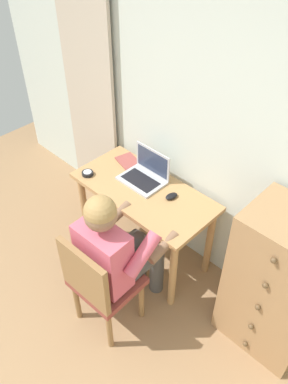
{
  "coord_description": "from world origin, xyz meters",
  "views": [
    {
      "loc": [
        1.25,
        0.26,
        2.65
      ],
      "look_at": [
        -0.21,
        1.76,
        0.82
      ],
      "focal_mm": 36.57,
      "sensor_mm": 36.0,
      "label": 1
    }
  ],
  "objects_px": {
    "desk": "(144,201)",
    "desk_clock": "(88,173)",
    "computer_mouse": "(171,196)",
    "notebook_pad": "(129,161)",
    "dresser": "(277,284)",
    "laptop": "(145,174)",
    "chair": "(99,282)",
    "person_seated": "(117,249)"
  },
  "relations": [
    {
      "from": "desk",
      "to": "desk_clock",
      "type": "distance_m",
      "value": 0.5
    },
    {
      "from": "computer_mouse",
      "to": "notebook_pad",
      "type": "xyz_separation_m",
      "value": [
        -0.54,
        0.08,
        -0.01
      ]
    },
    {
      "from": "dresser",
      "to": "laptop",
      "type": "relative_size",
      "value": 3.28
    },
    {
      "from": "dresser",
      "to": "computer_mouse",
      "type": "bearing_deg",
      "value": 179.34
    },
    {
      "from": "chair",
      "to": "desk_clock",
      "type": "distance_m",
      "value": 0.9
    },
    {
      "from": "computer_mouse",
      "to": "person_seated",
      "type": "bearing_deg",
      "value": -76.41
    },
    {
      "from": "notebook_pad",
      "to": "chair",
      "type": "bearing_deg",
      "value": -40.67
    },
    {
      "from": "desk",
      "to": "dresser",
      "type": "height_order",
      "value": "dresser"
    },
    {
      "from": "desk",
      "to": "chair",
      "type": "height_order",
      "value": "chair"
    },
    {
      "from": "person_seated",
      "to": "notebook_pad",
      "type": "xyz_separation_m",
      "value": [
        -0.59,
        0.67,
        0.06
      ]
    },
    {
      "from": "person_seated",
      "to": "computer_mouse",
      "type": "relative_size",
      "value": 11.89
    },
    {
      "from": "chair",
      "to": "desk_clock",
      "type": "height_order",
      "value": "chair"
    },
    {
      "from": "laptop",
      "to": "computer_mouse",
      "type": "height_order",
      "value": "laptop"
    },
    {
      "from": "computer_mouse",
      "to": "notebook_pad",
      "type": "relative_size",
      "value": 0.48
    },
    {
      "from": "laptop",
      "to": "desk_clock",
      "type": "xyz_separation_m",
      "value": [
        -0.36,
        -0.28,
        -0.04
      ]
    },
    {
      "from": "desk_clock",
      "to": "chair",
      "type": "bearing_deg",
      "value": -35.97
    },
    {
      "from": "laptop",
      "to": "computer_mouse",
      "type": "distance_m",
      "value": 0.29
    },
    {
      "from": "computer_mouse",
      "to": "notebook_pad",
      "type": "height_order",
      "value": "computer_mouse"
    },
    {
      "from": "dresser",
      "to": "notebook_pad",
      "type": "xyz_separation_m",
      "value": [
        -1.46,
        0.1,
        0.17
      ]
    },
    {
      "from": "desk",
      "to": "desk_clock",
      "type": "xyz_separation_m",
      "value": [
        -0.44,
        -0.18,
        0.13
      ]
    },
    {
      "from": "computer_mouse",
      "to": "desk_clock",
      "type": "relative_size",
      "value": 1.11
    },
    {
      "from": "laptop",
      "to": "person_seated",
      "type": "bearing_deg",
      "value": -61.19
    },
    {
      "from": "person_seated",
      "to": "computer_mouse",
      "type": "bearing_deg",
      "value": 94.27
    },
    {
      "from": "computer_mouse",
      "to": "desk_clock",
      "type": "bearing_deg",
      "value": -149.12
    },
    {
      "from": "desk",
      "to": "laptop",
      "type": "height_order",
      "value": "laptop"
    },
    {
      "from": "dresser",
      "to": "laptop",
      "type": "xyz_separation_m",
      "value": [
        -1.21,
        0.03,
        0.21
      ]
    },
    {
      "from": "person_seated",
      "to": "notebook_pad",
      "type": "height_order",
      "value": "person_seated"
    },
    {
      "from": "chair",
      "to": "computer_mouse",
      "type": "relative_size",
      "value": 8.71
    },
    {
      "from": "desk",
      "to": "computer_mouse",
      "type": "relative_size",
      "value": 11.24
    },
    {
      "from": "desk",
      "to": "notebook_pad",
      "type": "height_order",
      "value": "notebook_pad"
    },
    {
      "from": "person_seated",
      "to": "desk_clock",
      "type": "distance_m",
      "value": 0.77
    },
    {
      "from": "desk",
      "to": "person_seated",
      "type": "height_order",
      "value": "person_seated"
    },
    {
      "from": "desk_clock",
      "to": "dresser",
      "type": "bearing_deg",
      "value": 8.93
    },
    {
      "from": "chair",
      "to": "laptop",
      "type": "relative_size",
      "value": 2.56
    },
    {
      "from": "chair",
      "to": "notebook_pad",
      "type": "distance_m",
      "value": 1.07
    },
    {
      "from": "chair",
      "to": "desk",
      "type": "bearing_deg",
      "value": 110.58
    },
    {
      "from": "computer_mouse",
      "to": "laptop",
      "type": "bearing_deg",
      "value": -175.09
    },
    {
      "from": "desk",
      "to": "chair",
      "type": "bearing_deg",
      "value": -69.42
    },
    {
      "from": "desk_clock",
      "to": "notebook_pad",
      "type": "height_order",
      "value": "desk_clock"
    },
    {
      "from": "desk",
      "to": "dresser",
      "type": "xyz_separation_m",
      "value": [
        1.13,
        0.07,
        -0.04
      ]
    },
    {
      "from": "laptop",
      "to": "computer_mouse",
      "type": "bearing_deg",
      "value": -4.41
    },
    {
      "from": "laptop",
      "to": "computer_mouse",
      "type": "relative_size",
      "value": 3.4
    }
  ]
}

